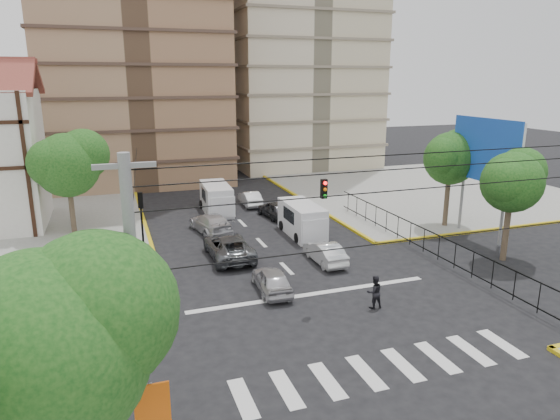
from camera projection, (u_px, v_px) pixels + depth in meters
name	position (u px, v px, depth m)	size (l,w,h in m)	color
ground	(321.00, 304.00, 24.56)	(160.00, 160.00, 0.00)	black
sidewalk_ne	(425.00, 190.00, 49.16)	(26.00, 26.00, 0.15)	gray
crosswalk_stripes	(384.00, 368.00, 19.08)	(12.00, 2.40, 0.01)	silver
stop_line	(312.00, 294.00, 25.65)	(13.00, 0.40, 0.01)	silver
park_fence	(423.00, 254.00, 31.53)	(0.10, 22.50, 1.66)	black
billboard	(486.00, 152.00, 33.10)	(0.36, 6.20, 8.10)	slate
tree_sw_near	(47.00, 344.00, 10.63)	(5.63, 4.60, 7.57)	#473828
tree_park_a	(513.00, 179.00, 29.28)	(4.41, 3.60, 6.83)	#473828
tree_park_c	(451.00, 156.00, 35.90)	(4.65, 3.80, 7.25)	#473828
tree_tudor	(68.00, 162.00, 34.05)	(5.39, 4.40, 7.43)	#473828
traffic_light_nw	(141.00, 217.00, 28.40)	(0.28, 0.22, 4.40)	black
traffic_light_hanging	(343.00, 196.00, 21.19)	(18.00, 9.12, 0.92)	black
utility_pole_sw	(138.00, 330.00, 12.26)	(1.40, 0.28, 9.00)	slate
district_sign	(153.00, 415.00, 12.70)	(0.90, 0.12, 3.20)	slate
van_right_lane	(303.00, 221.00, 34.88)	(2.11, 5.03, 2.26)	silver
van_left_lane	(217.00, 199.00, 40.86)	(2.30, 5.29, 2.34)	silver
car_silver_front_left	(272.00, 280.00, 25.83)	(1.53, 3.81, 1.30)	#B7B6BB
car_white_front_right	(325.00, 253.00, 29.89)	(1.35, 3.87, 1.28)	silver
car_grey_mid_left	(229.00, 247.00, 30.64)	(2.44, 5.30, 1.47)	#54575B
car_silver_rear_left	(211.00, 223.00, 35.74)	(1.97, 4.84, 1.40)	silver
car_darkgrey_mid_right	(275.00, 209.00, 39.61)	(1.58, 3.93, 1.34)	#27282A
car_white_rear_right	(250.00, 198.00, 43.38)	(1.35, 3.87, 1.27)	white
pedestrian_crosswalk	(374.00, 292.00, 23.93)	(0.80, 0.62, 1.64)	black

